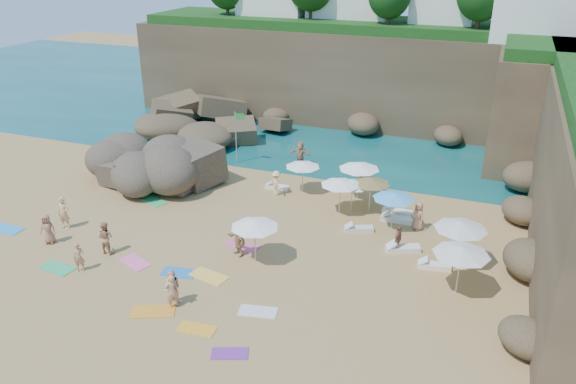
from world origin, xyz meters
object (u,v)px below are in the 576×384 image
(lounger_0, at_px, (277,187))
(person_stand_4, at_px, (418,216))
(parasol_0, at_px, (303,164))
(person_stand_3, at_px, (398,239))
(flag_pole, at_px, (237,131))
(rock_outcrop, at_px, (158,178))
(parasol_1, at_px, (359,166))
(person_stand_0, at_px, (64,213))
(person_stand_1, at_px, (105,238))
(parasol_2, at_px, (340,182))
(person_stand_5, at_px, (300,153))
(person_stand_2, at_px, (276,183))
(person_stand_6, at_px, (172,291))

(lounger_0, height_order, person_stand_4, person_stand_4)
(parasol_0, relative_size, lounger_0, 1.46)
(person_stand_3, bearing_deg, flag_pole, 66.89)
(rock_outcrop, distance_m, person_stand_4, 18.00)
(parasol_1, bearing_deg, person_stand_3, -57.38)
(person_stand_0, bearing_deg, person_stand_1, -30.80)
(parasol_2, xyz_separation_m, person_stand_1, (-10.05, -8.88, -1.13))
(flag_pole, relative_size, person_stand_0, 2.03)
(person_stand_0, distance_m, person_stand_5, 16.74)
(flag_pole, distance_m, person_stand_0, 13.75)
(parasol_0, distance_m, person_stand_1, 13.06)
(flag_pole, height_order, parasol_2, flag_pole)
(flag_pole, bearing_deg, person_stand_5, 15.25)
(parasol_0, distance_m, person_stand_2, 2.07)
(parasol_1, relative_size, person_stand_0, 1.34)
(flag_pole, relative_size, person_stand_1, 2.16)
(parasol_2, xyz_separation_m, person_stand_5, (-4.88, 6.60, -1.13))
(rock_outcrop, bearing_deg, parasol_1, 7.17)
(rock_outcrop, distance_m, parasol_1, 14.00)
(rock_outcrop, bearing_deg, person_stand_5, 35.18)
(person_stand_0, height_order, person_stand_3, person_stand_0)
(person_stand_2, xyz_separation_m, person_stand_3, (8.65, -4.34, -0.08))
(rock_outcrop, relative_size, lounger_0, 4.73)
(rock_outcrop, bearing_deg, person_stand_6, -54.40)
(lounger_0, bearing_deg, parasol_1, 1.27)
(person_stand_4, bearing_deg, parasol_0, -157.65)
(person_stand_3, bearing_deg, person_stand_2, 72.97)
(person_stand_1, xyz_separation_m, person_stand_4, (14.78, 8.49, -0.06))
(rock_outcrop, xyz_separation_m, person_stand_3, (17.36, -3.96, 0.74))
(parasol_0, relative_size, person_stand_6, 1.36)
(parasol_1, xyz_separation_m, lounger_0, (-5.34, -0.42, -2.10))
(lounger_0, distance_m, person_stand_1, 12.12)
(person_stand_0, distance_m, person_stand_1, 4.21)
(lounger_0, height_order, person_stand_3, person_stand_3)
(flag_pole, distance_m, person_stand_4, 15.26)
(person_stand_5, bearing_deg, person_stand_3, -45.24)
(person_stand_3, height_order, person_stand_6, person_stand_6)
(rock_outcrop, bearing_deg, person_stand_2, 2.52)
(flag_pole, height_order, parasol_0, flag_pole)
(person_stand_3, bearing_deg, person_stand_4, -2.03)
(parasol_1, height_order, person_stand_0, parasol_1)
(person_stand_1, bearing_deg, lounger_0, -116.57)
(person_stand_2, relative_size, person_stand_6, 1.00)
(person_stand_0, height_order, person_stand_2, person_stand_0)
(parasol_1, bearing_deg, rock_outcrop, -172.83)
(person_stand_4, bearing_deg, flag_pole, -162.22)
(parasol_1, xyz_separation_m, person_stand_5, (-5.39, 4.15, -1.32))
(parasol_1, height_order, person_stand_5, parasol_1)
(flag_pole, xyz_separation_m, lounger_0, (4.45, -3.37, -2.35))
(parasol_2, height_order, person_stand_0, parasol_2)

